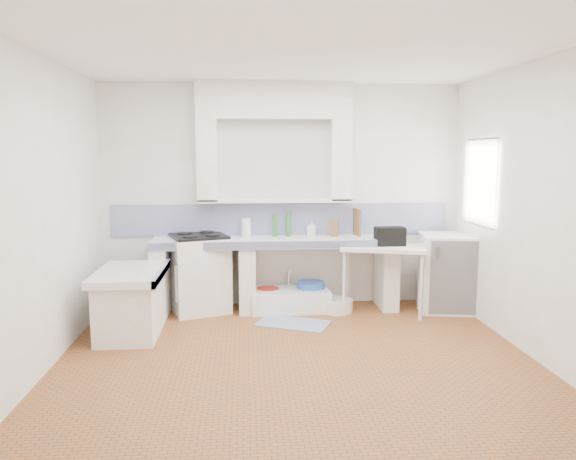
{
  "coord_description": "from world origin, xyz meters",
  "views": [
    {
      "loc": [
        -0.46,
        -4.92,
        1.94
      ],
      "look_at": [
        0.0,
        1.0,
        1.1
      ],
      "focal_mm": 34.11,
      "sensor_mm": 36.0,
      "label": 1
    }
  ],
  "objects": [
    {
      "name": "lace_valance",
      "position": [
        2.28,
        1.2,
        1.98
      ],
      "size": [
        0.01,
        0.84,
        0.24
      ],
      "primitive_type": "cube",
      "color": "white",
      "rests_on": "ground"
    },
    {
      "name": "counter_slab",
      "position": [
        -0.1,
        1.7,
        0.86
      ],
      "size": [
        3.0,
        0.6,
        0.08
      ],
      "primitive_type": "cube",
      "color": "white",
      "rests_on": "ground"
    },
    {
      "name": "water_bottle_b",
      "position": [
        0.2,
        1.81,
        0.15
      ],
      "size": [
        0.1,
        0.1,
        0.3
      ],
      "primitive_type": "cylinder",
      "rotation": [
        0.0,
        0.0,
        0.28
      ],
      "color": "silver",
      "rests_on": "ground"
    },
    {
      "name": "counter_lip",
      "position": [
        -0.1,
        1.42,
        0.86
      ],
      "size": [
        3.0,
        0.04,
        0.1
      ],
      "primitive_type": "cube",
      "color": "navy",
      "rests_on": "ground"
    },
    {
      "name": "peninsula_lip",
      "position": [
        -1.37,
        0.9,
        0.66
      ],
      "size": [
        0.04,
        1.1,
        0.1
      ],
      "primitive_type": "cube",
      "color": "navy",
      "rests_on": "ground"
    },
    {
      "name": "backsplash",
      "position": [
        0.0,
        1.99,
        1.1
      ],
      "size": [
        4.27,
        0.03,
        0.4
      ],
      "primitive_type": "cube",
      "color": "navy",
      "rests_on": "ground"
    },
    {
      "name": "basin_white",
      "position": [
        0.64,
        1.54,
        0.08
      ],
      "size": [
        0.44,
        0.44,
        0.15
      ],
      "primitive_type": "cylinder",
      "rotation": [
        0.0,
        0.0,
        -0.13
      ],
      "color": "white",
      "rests_on": "ground"
    },
    {
      "name": "wall_left",
      "position": [
        -2.25,
        0.0,
        1.4
      ],
      "size": [
        0.0,
        4.5,
        4.5
      ],
      "primitive_type": "plane",
      "rotation": [
        1.57,
        0.0,
        1.57
      ],
      "color": "white",
      "rests_on": "ground"
    },
    {
      "name": "bucket_blue",
      "position": [
        0.35,
        1.72,
        0.17
      ],
      "size": [
        0.47,
        0.47,
        0.33
      ],
      "primitive_type": "cylinder",
      "rotation": [
        0.0,
        0.0,
        0.43
      ],
      "color": "blue",
      "rests_on": "ground"
    },
    {
      "name": "sink",
      "position": [
        0.08,
        1.66,
        0.12
      ],
      "size": [
        0.98,
        0.55,
        0.23
      ],
      "primitive_type": "cube",
      "rotation": [
        0.0,
        0.0,
        0.04
      ],
      "color": "white",
      "rests_on": "ground"
    },
    {
      "name": "counter_pier_mid",
      "position": [
        -0.45,
        1.7,
        0.41
      ],
      "size": [
        0.2,
        0.55,
        0.82
      ],
      "primitive_type": "cube",
      "color": "white",
      "rests_on": "ground"
    },
    {
      "name": "wall_front",
      "position": [
        0.0,
        -2.0,
        1.4
      ],
      "size": [
        4.5,
        0.0,
        4.5
      ],
      "primitive_type": "plane",
      "rotation": [
        -1.57,
        0.0,
        0.0
      ],
      "color": "white",
      "rests_on": "ground"
    },
    {
      "name": "knife_block",
      "position": [
        0.64,
        1.8,
        1.01
      ],
      "size": [
        0.13,
        0.11,
        0.21
      ],
      "primitive_type": "cube",
      "rotation": [
        0.0,
        0.0,
        -0.34
      ],
      "color": "brown",
      "rests_on": "counter_slab"
    },
    {
      "name": "floor",
      "position": [
        0.0,
        0.0,
        0.0
      ],
      "size": [
        4.5,
        4.5,
        0.0
      ],
      "primitive_type": "plane",
      "color": "brown",
      "rests_on": "ground"
    },
    {
      "name": "paper_towel",
      "position": [
        -0.46,
        1.85,
        1.02
      ],
      "size": [
        0.14,
        0.14,
        0.23
      ],
      "primitive_type": "cylinder",
      "rotation": [
        0.0,
        0.0,
        -0.21
      ],
      "color": "white",
      "rests_on": "counter_slab"
    },
    {
      "name": "soap_bottle",
      "position": [
        0.37,
        1.85,
        1.0
      ],
      "size": [
        0.12,
        0.12,
        0.21
      ],
      "primitive_type": "imported",
      "rotation": [
        0.0,
        0.0,
        -0.39
      ],
      "color": "white",
      "rests_on": "counter_slab"
    },
    {
      "name": "alcove_mass",
      "position": [
        -0.1,
        1.88,
        2.58
      ],
      "size": [
        1.9,
        0.25,
        0.45
      ],
      "primitive_type": "cube",
      "color": "white",
      "rests_on": "ground"
    },
    {
      "name": "rug",
      "position": [
        0.07,
        1.09,
        0.01
      ],
      "size": [
        0.92,
        0.75,
        0.01
      ],
      "primitive_type": "cube",
      "rotation": [
        0.0,
        0.0,
        -0.42
      ],
      "color": "#435D97",
      "rests_on": "ground"
    },
    {
      "name": "ceiling",
      "position": [
        0.0,
        0.0,
        2.8
      ],
      "size": [
        4.5,
        4.5,
        0.0
      ],
      "primitive_type": "plane",
      "rotation": [
        3.14,
        0.0,
        0.0
      ],
      "color": "white",
      "rests_on": "ground"
    },
    {
      "name": "stove",
      "position": [
        -1.04,
        1.71,
        0.46
      ],
      "size": [
        0.82,
        0.8,
        0.92
      ],
      "primitive_type": "cube",
      "rotation": [
        0.0,
        0.0,
        0.32
      ],
      "color": "white",
      "rests_on": "ground"
    },
    {
      "name": "wall_back",
      "position": [
        0.0,
        2.0,
        1.4
      ],
      "size": [
        4.5,
        0.0,
        4.5
      ],
      "primitive_type": "plane",
      "rotation": [
        1.57,
        0.0,
        0.0
      ],
      "color": "white",
      "rests_on": "ground"
    },
    {
      "name": "water_bottle_a",
      "position": [
        -0.02,
        1.82,
        0.13
      ],
      "size": [
        0.09,
        0.09,
        0.27
      ],
      "primitive_type": "cylinder",
      "rotation": [
        0.0,
        0.0,
        0.39
      ],
      "color": "silver",
      "rests_on": "ground"
    },
    {
      "name": "green_bottle_a",
      "position": [
        -0.1,
        1.85,
        1.04
      ],
      "size": [
        0.06,
        0.06,
        0.29
      ],
      "primitive_type": "cylinder",
      "rotation": [
        0.0,
        0.0,
        0.01
      ],
      "color": "#2B6A2E",
      "rests_on": "counter_slab"
    },
    {
      "name": "peninsula_base",
      "position": [
        -1.7,
        0.9,
        0.31
      ],
      "size": [
        0.6,
        1.0,
        0.62
      ],
      "primitive_type": "cube",
      "color": "white",
      "rests_on": "ground"
    },
    {
      "name": "counter_pier_left",
      "position": [
        -1.5,
        1.7,
        0.41
      ],
      "size": [
        0.2,
        0.55,
        0.82
      ],
      "primitive_type": "cube",
      "color": "white",
      "rests_on": "ground"
    },
    {
      "name": "counter_pier_right",
      "position": [
        1.3,
        1.7,
        0.41
      ],
      "size": [
        0.2,
        0.55,
        0.82
      ],
      "primitive_type": "cube",
      "color": "white",
      "rests_on": "ground"
    },
    {
      "name": "cutting_board",
      "position": [
        0.94,
        1.85,
        1.07
      ],
      "size": [
        0.06,
        0.25,
        0.34
      ],
      "primitive_type": "cube",
      "rotation": [
        0.0,
        0.0,
        0.14
      ],
      "color": "brown",
      "rests_on": "counter_slab"
    },
    {
      "name": "bucket_red",
      "position": [
        -0.2,
        1.74,
        0.13
      ],
      "size": [
        0.37,
        0.37,
        0.26
      ],
      "primitive_type": "cylinder",
      "rotation": [
        0.0,
        0.0,
        -0.4
      ],
      "color": "red",
      "rests_on": "ground"
    },
    {
      "name": "side_table",
      "position": [
        1.19,
        1.46,
        0.41
      ],
      "size": [
        1.11,
        0.8,
        0.04
      ],
      "primitive_type": "cube",
      "rotation": [
        0.0,
        0.0,
        -0.28
      ],
      "color": "white",
      "rests_on": "ground"
    },
    {
      "name": "peninsula_top",
      "position": [
        -1.7,
        0.9,
        0.66
      ],
      "size": [
        0.7,
        1.1,
        0.08
      ],
      "primitive_type": "cube",
      "color": "white",
      "rests_on": "ground"
    },
    {
      "name": "fridge",
      "position": [
        2.0,
        1.52,
        0.47
      ],
      "size": [
        0.71,
        0.71,
        0.95
      ],
      "primitive_type": "cube",
      "rotation": [
        0.0,
        0.0,
        -0.18
      ],
      "color": "white",
      "rests_on": "ground"
    },
    {
      "name": "window_frame",
      "position": [
        2.42,
        1.2,
        1.6
      ],
      "size": [
        0.35,
        0.86,
        1.06
      ],
      "primitive_type": "cube",
      "color": "#331B10",
      "rests_on": "ground"
    },
    {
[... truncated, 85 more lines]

